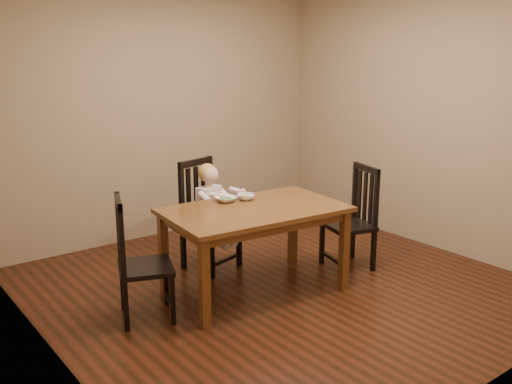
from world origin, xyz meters
TOP-DOWN VIEW (x-y plane):
  - room at (0.00, 0.00)m, footprint 4.01×4.01m
  - dining_table at (-0.23, 0.07)m, footprint 1.60×1.05m
  - chair_child at (-0.25, 0.80)m, footprint 0.55×0.53m
  - chair_left at (-1.27, 0.20)m, footprint 0.54×0.55m
  - chair_right at (0.88, -0.06)m, footprint 0.51×0.53m
  - toddler at (-0.23, 0.75)m, footprint 0.39×0.45m
  - bowl_peas at (-0.31, 0.38)m, footprint 0.20×0.20m
  - bowl_veg at (-0.13, 0.32)m, footprint 0.17×0.17m
  - fork at (-0.35, 0.36)m, footprint 0.07×0.11m

SIDE VIEW (x-z plane):
  - chair_left at x=-1.27m, z-range -0.02..0.98m
  - chair_right at x=0.88m, z-range -0.02..0.98m
  - chair_child at x=-0.25m, z-range -0.02..1.04m
  - toddler at x=-0.23m, z-range 0.38..0.90m
  - dining_table at x=-0.23m, z-range 0.29..1.05m
  - bowl_peas at x=-0.31m, z-range 0.76..0.81m
  - bowl_veg at x=-0.13m, z-range 0.76..0.81m
  - fork at x=-0.35m, z-range 0.78..0.83m
  - room at x=0.00m, z-range 0.00..2.71m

